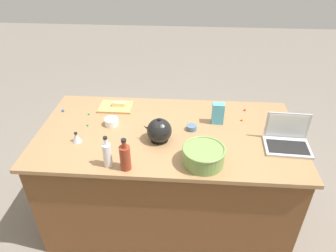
# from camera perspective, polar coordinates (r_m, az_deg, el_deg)

# --- Properties ---
(ground_plane) EXTENTS (12.00, 12.00, 0.00)m
(ground_plane) POSITION_cam_1_polar(r_m,az_deg,el_deg) (2.94, -0.00, -15.60)
(ground_plane) COLOR slate
(island_counter) EXTENTS (1.96, 1.02, 0.90)m
(island_counter) POSITION_cam_1_polar(r_m,az_deg,el_deg) (2.61, -0.00, -9.13)
(island_counter) COLOR brown
(island_counter) RESTS_ON ground
(laptop) EXTENTS (0.32, 0.25, 0.22)m
(laptop) POSITION_cam_1_polar(r_m,az_deg,el_deg) (2.32, 21.13, -2.38)
(laptop) COLOR #B7B7BC
(laptop) RESTS_ON island_counter
(mixing_bowl_large) EXTENTS (0.28, 0.28, 0.12)m
(mixing_bowl_large) POSITION_cam_1_polar(r_m,az_deg,el_deg) (2.02, 6.57, -5.38)
(mixing_bowl_large) COLOR #72934C
(mixing_bowl_large) RESTS_ON island_counter
(bottle_soy) EXTENTS (0.07, 0.07, 0.23)m
(bottle_soy) POSITION_cam_1_polar(r_m,az_deg,el_deg) (1.96, -7.91, -5.71)
(bottle_soy) COLOR maroon
(bottle_soy) RESTS_ON island_counter
(bottle_vinegar) EXTENTS (0.06, 0.06, 0.23)m
(bottle_vinegar) POSITION_cam_1_polar(r_m,az_deg,el_deg) (2.01, -11.14, -5.15)
(bottle_vinegar) COLOR white
(bottle_vinegar) RESTS_ON island_counter
(kettle) EXTENTS (0.21, 0.18, 0.20)m
(kettle) POSITION_cam_1_polar(r_m,az_deg,el_deg) (2.20, -1.64, -0.91)
(kettle) COLOR black
(kettle) RESTS_ON island_counter
(cutting_board) EXTENTS (0.28, 0.20, 0.02)m
(cutting_board) POSITION_cam_1_polar(r_m,az_deg,el_deg) (2.67, -9.59, 3.50)
(cutting_board) COLOR tan
(cutting_board) RESTS_ON island_counter
(butter_stick_left) EXTENTS (0.11, 0.04, 0.04)m
(butter_stick_left) POSITION_cam_1_polar(r_m,az_deg,el_deg) (2.65, -9.05, 3.99)
(butter_stick_left) COLOR #F4E58C
(butter_stick_left) RESTS_ON cutting_board
(ramekin_small) EXTENTS (0.07, 0.07, 0.04)m
(ramekin_small) POSITION_cam_1_polar(r_m,az_deg,el_deg) (2.59, 18.95, 1.26)
(ramekin_small) COLOR slate
(ramekin_small) RESTS_ON island_counter
(ramekin_medium) EXTENTS (0.08, 0.08, 0.04)m
(ramekin_medium) POSITION_cam_1_polar(r_m,az_deg,el_deg) (2.35, 4.37, -0.29)
(ramekin_medium) COLOR slate
(ramekin_medium) RESTS_ON island_counter
(ramekin_wide) EXTENTS (0.11, 0.11, 0.05)m
(ramekin_wide) POSITION_cam_1_polar(r_m,az_deg,el_deg) (2.44, -10.40, 0.78)
(ramekin_wide) COLOR white
(ramekin_wide) RESTS_ON island_counter
(kitchen_timer) EXTENTS (0.07, 0.07, 0.08)m
(kitchen_timer) POSITION_cam_1_polar(r_m,az_deg,el_deg) (2.30, -16.55, -2.04)
(kitchen_timer) COLOR #B2B2B7
(kitchen_timer) RESTS_ON island_counter
(candy_bag) EXTENTS (0.09, 0.06, 0.17)m
(candy_bag) POSITION_cam_1_polar(r_m,az_deg,el_deg) (2.42, 9.20, 2.31)
(candy_bag) COLOR #4CA5CC
(candy_bag) RESTS_ON island_counter
(candy_0) EXTENTS (0.02, 0.02, 0.02)m
(candy_0) POSITION_cam_1_polar(r_m,az_deg,el_deg) (2.16, 6.68, -4.27)
(candy_0) COLOR yellow
(candy_0) RESTS_ON island_counter
(candy_1) EXTENTS (0.02, 0.02, 0.02)m
(candy_1) POSITION_cam_1_polar(r_m,az_deg,el_deg) (2.62, -14.42, 2.21)
(candy_1) COLOR green
(candy_1) RESTS_ON island_counter
(candy_2) EXTENTS (0.02, 0.02, 0.02)m
(candy_2) POSITION_cam_1_polar(r_m,az_deg,el_deg) (2.72, -18.82, 2.76)
(candy_2) COLOR blue
(candy_2) RESTS_ON island_counter
(candy_3) EXTENTS (0.02, 0.02, 0.02)m
(candy_3) POSITION_cam_1_polar(r_m,az_deg,el_deg) (2.66, 14.00, 2.88)
(candy_3) COLOR red
(candy_3) RESTS_ON island_counter
(candy_4) EXTENTS (0.01, 0.01, 0.01)m
(candy_4) POSITION_cam_1_polar(r_m,az_deg,el_deg) (2.47, -14.63, 0.16)
(candy_4) COLOR green
(candy_4) RESTS_ON island_counter
(candy_5) EXTENTS (0.02, 0.02, 0.02)m
(candy_5) POSITION_cam_1_polar(r_m,az_deg,el_deg) (2.52, 13.49, 1.13)
(candy_5) COLOR orange
(candy_5) RESTS_ON island_counter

